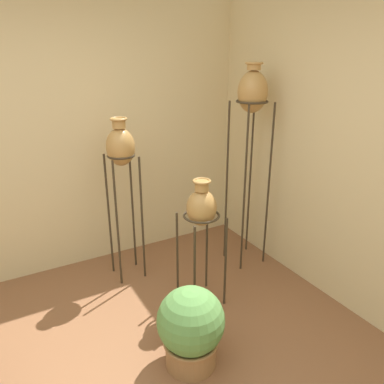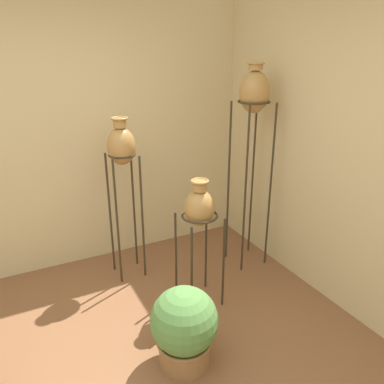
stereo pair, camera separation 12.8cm
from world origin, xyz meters
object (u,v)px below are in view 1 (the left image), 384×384
(vase_stand_tall, at_px, (252,99))
(vase_stand_medium, at_px, (121,152))
(vase_stand_short, at_px, (201,210))
(potted_plant, at_px, (191,327))

(vase_stand_tall, xyz_separation_m, vase_stand_medium, (-1.16, 0.33, -0.41))
(vase_stand_tall, bearing_deg, vase_stand_short, -153.39)
(vase_stand_medium, relative_size, vase_stand_short, 1.37)
(vase_stand_tall, bearing_deg, vase_stand_medium, 164.18)
(vase_stand_medium, bearing_deg, vase_stand_short, -60.26)
(vase_stand_tall, relative_size, vase_stand_short, 1.76)
(potted_plant, bearing_deg, vase_stand_medium, 88.90)
(vase_stand_short, height_order, potted_plant, vase_stand_short)
(vase_stand_short, relative_size, potted_plant, 1.88)
(vase_stand_medium, bearing_deg, vase_stand_tall, -15.82)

